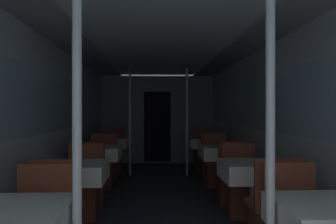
% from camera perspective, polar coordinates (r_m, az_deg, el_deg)
% --- Properties ---
extents(wall_left, '(0.05, 10.03, 2.11)m').
position_cam_1_polar(wall_left, '(5.10, -16.59, -1.72)').
color(wall_left, silver).
rests_on(wall_left, ground_plane).
extents(wall_right, '(0.05, 10.03, 2.11)m').
position_cam_1_polar(wall_right, '(5.17, 14.49, -1.69)').
color(wall_right, silver).
rests_on(wall_right, ground_plane).
extents(ceiling_panel, '(2.75, 10.03, 0.07)m').
position_cam_1_polar(ceiling_panel, '(5.02, -0.94, 10.30)').
color(ceiling_panel, silver).
rests_on(ceiling_panel, wall_left).
extents(bulkhead_far, '(2.70, 0.09, 2.11)m').
position_cam_1_polar(bulkhead_far, '(9.09, -1.64, -1.18)').
color(bulkhead_far, slate).
rests_on(bulkhead_far, ground_plane).
extents(support_pole_left_0, '(0.06, 0.06, 2.11)m').
position_cam_1_polar(support_pole_left_0, '(2.21, -13.69, -5.59)').
color(support_pole_left_0, silver).
rests_on(support_pole_left_0, ground_plane).
extents(dining_table_left_1, '(0.69, 0.69, 0.74)m').
position_cam_1_polar(dining_table_left_1, '(4.04, -14.34, -9.22)').
color(dining_table_left_1, '#4C4C51').
rests_on(dining_table_left_1, ground_plane).
extents(chair_left_near_1, '(0.41, 0.41, 0.87)m').
position_cam_1_polar(chair_left_near_1, '(3.56, -16.33, -16.09)').
color(chair_left_near_1, brown).
rests_on(chair_left_near_1, ground_plane).
extents(chair_left_far_1, '(0.41, 0.41, 0.87)m').
position_cam_1_polar(chair_left_far_1, '(4.67, -12.83, -12.14)').
color(chair_left_far_1, brown).
rests_on(chair_left_far_1, ground_plane).
extents(dining_table_left_2, '(0.69, 0.69, 0.74)m').
position_cam_1_polar(dining_table_left_2, '(5.74, -10.74, -6.39)').
color(dining_table_left_2, '#4C4C51').
rests_on(dining_table_left_2, ground_plane).
extents(chair_left_near_2, '(0.41, 0.41, 0.87)m').
position_cam_1_polar(chair_left_near_2, '(5.22, -11.67, -10.80)').
color(chair_left_near_2, brown).
rests_on(chair_left_near_2, ground_plane).
extents(chair_left_far_2, '(0.41, 0.41, 0.87)m').
position_cam_1_polar(chair_left_far_2, '(6.36, -9.97, -8.80)').
color(chair_left_far_2, brown).
rests_on(chair_left_far_2, ground_plane).
extents(dining_table_left_3, '(0.69, 0.69, 0.74)m').
position_cam_1_polar(dining_table_left_3, '(7.46, -8.81, -4.85)').
color(dining_table_left_3, '#4C4C51').
rests_on(dining_table_left_3, ground_plane).
extents(chair_left_near_3, '(0.41, 0.41, 0.87)m').
position_cam_1_polar(chair_left_near_3, '(6.92, -9.35, -8.06)').
color(chair_left_near_3, brown).
rests_on(chair_left_near_3, ground_plane).
extents(chair_left_far_3, '(0.41, 0.41, 0.87)m').
position_cam_1_polar(chair_left_far_3, '(8.07, -8.35, -6.87)').
color(chair_left_far_3, brown).
rests_on(chair_left_far_3, ground_plane).
extents(support_pole_left_3, '(0.06, 0.06, 2.11)m').
position_cam_1_polar(support_pole_left_3, '(7.40, -5.80, -1.48)').
color(support_pole_left_3, silver).
rests_on(support_pole_left_3, ground_plane).
extents(dining_table_right_0, '(0.69, 0.69, 0.74)m').
position_cam_1_polar(dining_table_right_0, '(2.51, 24.16, -15.15)').
color(dining_table_right_0, '#4C4C51').
rests_on(dining_table_right_0, ground_plane).
extents(support_pole_right_0, '(0.06, 0.06, 2.11)m').
position_cam_1_polar(support_pole_right_0, '(2.28, 15.31, -5.42)').
color(support_pole_right_0, silver).
rests_on(support_pole_right_0, ground_plane).
extents(dining_table_right_1, '(0.69, 0.69, 0.74)m').
position_cam_1_polar(dining_table_right_1, '(4.10, 13.06, -9.07)').
color(dining_table_right_1, '#4C4C51').
rests_on(dining_table_right_1, ground_plane).
extents(chair_right_near_1, '(0.41, 0.41, 0.87)m').
position_cam_1_polar(chair_right_near_1, '(3.63, 15.61, -15.76)').
color(chair_right_near_1, brown).
rests_on(chair_right_near_1, ground_plane).
extents(chair_right_far_1, '(0.41, 0.41, 0.87)m').
position_cam_1_polar(chair_right_far_1, '(4.72, 11.12, -12.00)').
color(chair_right_far_1, brown).
rests_on(chair_right_far_1, ground_plane).
extents(dining_table_right_2, '(0.69, 0.69, 0.74)m').
position_cam_1_polar(dining_table_right_2, '(5.78, 8.41, -6.34)').
color(dining_table_right_2, '#4C4C51').
rests_on(dining_table_right_2, ground_plane).
extents(chair_right_near_2, '(0.41, 0.41, 0.87)m').
position_cam_1_polar(chair_right_near_2, '(5.27, 9.62, -10.70)').
color(chair_right_near_2, brown).
rests_on(chair_right_near_2, ground_plane).
extents(chair_right_far_2, '(0.41, 0.41, 0.87)m').
position_cam_1_polar(chair_right_far_2, '(6.40, 7.41, -8.75)').
color(chair_right_far_2, brown).
rests_on(chair_right_far_2, ground_plane).
extents(dining_table_right_3, '(0.69, 0.69, 0.74)m').
position_cam_1_polar(dining_table_right_3, '(7.49, 5.88, -4.83)').
color(dining_table_right_3, '#4C4C51').
rests_on(dining_table_right_3, ground_plane).
extents(chair_right_near_3, '(0.41, 0.41, 0.87)m').
position_cam_1_polar(chair_right_near_3, '(6.96, 6.59, -8.01)').
color(chair_right_near_3, brown).
rests_on(chair_right_near_3, ground_plane).
extents(chair_right_far_3, '(0.41, 0.41, 0.87)m').
position_cam_1_polar(chair_right_far_3, '(8.10, 5.28, -6.84)').
color(chair_right_far_3, brown).
rests_on(chair_right_far_3, ground_plane).
extents(support_pole_right_3, '(0.06, 0.06, 2.11)m').
position_cam_1_polar(support_pole_right_3, '(7.42, 2.89, -1.47)').
color(support_pole_right_3, silver).
rests_on(support_pole_right_3, ground_plane).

